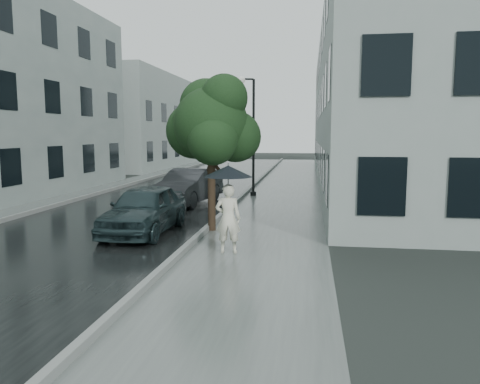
% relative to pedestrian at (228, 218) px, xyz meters
% --- Properties ---
extents(ground, '(120.00, 120.00, 0.00)m').
position_rel_pedestrian_xyz_m(ground, '(0.48, -0.40, -0.87)').
color(ground, black).
rests_on(ground, ground).
extents(sidewalk, '(3.50, 60.00, 0.01)m').
position_rel_pedestrian_xyz_m(sidewalk, '(0.73, 11.60, -0.86)').
color(sidewalk, slate).
rests_on(sidewalk, ground).
extents(kerb_near, '(0.15, 60.00, 0.15)m').
position_rel_pedestrian_xyz_m(kerb_near, '(-1.09, 11.60, -0.79)').
color(kerb_near, slate).
rests_on(kerb_near, ground).
extents(asphalt_road, '(6.85, 60.00, 0.00)m').
position_rel_pedestrian_xyz_m(asphalt_road, '(-4.59, 11.60, -0.86)').
color(asphalt_road, black).
rests_on(asphalt_road, ground).
extents(kerb_far, '(0.15, 60.00, 0.15)m').
position_rel_pedestrian_xyz_m(kerb_far, '(-8.09, 11.60, -0.79)').
color(kerb_far, slate).
rests_on(kerb_far, ground).
extents(sidewalk_far, '(1.70, 60.00, 0.01)m').
position_rel_pedestrian_xyz_m(sidewalk_far, '(-9.02, 11.60, -0.86)').
color(sidewalk_far, '#4C5451').
rests_on(sidewalk_far, ground).
extents(building_near, '(7.02, 36.00, 9.00)m').
position_rel_pedestrian_xyz_m(building_near, '(5.95, 19.10, 3.63)').
color(building_near, gray).
rests_on(building_near, ground).
extents(building_far_b, '(7.02, 18.00, 8.00)m').
position_rel_pedestrian_xyz_m(building_far_b, '(-13.29, 29.60, 3.13)').
color(building_far_b, gray).
rests_on(building_far_b, ground).
extents(pedestrian, '(0.66, 0.46, 1.71)m').
position_rel_pedestrian_xyz_m(pedestrian, '(0.00, 0.00, 0.00)').
color(pedestrian, beige).
rests_on(pedestrian, sidewalk).
extents(umbrella, '(1.49, 1.49, 1.28)m').
position_rel_pedestrian_xyz_m(umbrella, '(0.00, 0.01, 1.16)').
color(umbrella, black).
rests_on(umbrella, ground).
extents(street_tree, '(2.93, 2.66, 4.65)m').
position_rel_pedestrian_xyz_m(street_tree, '(-0.96, 2.69, 2.35)').
color(street_tree, '#332619').
rests_on(street_tree, ground).
extents(lamp_post, '(0.83, 0.43, 5.52)m').
position_rel_pedestrian_xyz_m(lamp_post, '(-0.80, 10.65, 2.28)').
color(lamp_post, black).
rests_on(lamp_post, ground).
extents(car_near, '(1.71, 4.18, 1.42)m').
position_rel_pedestrian_xyz_m(car_near, '(-2.85, 1.95, -0.15)').
color(car_near, '#1B2C2E').
rests_on(car_near, ground).
extents(car_far, '(2.19, 4.62, 1.46)m').
position_rel_pedestrian_xyz_m(car_far, '(-3.02, 7.74, -0.13)').
color(car_far, '#26282B').
rests_on(car_far, ground).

